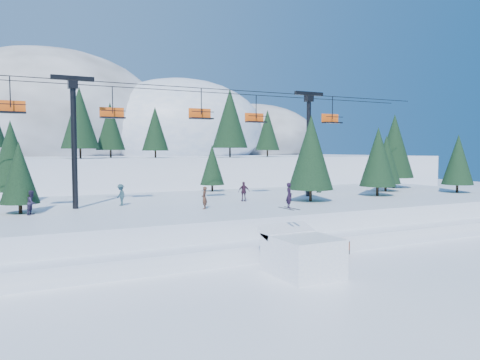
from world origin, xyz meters
name	(u,v)px	position (x,y,z in m)	size (l,w,h in m)	color
ground	(302,284)	(0.00, 0.00, 0.00)	(160.00, 160.00, 0.00)	white
mid_shelf	(184,217)	(0.00, 18.00, 1.25)	(70.00, 22.00, 2.50)	white
berm	(235,246)	(0.00, 8.00, 0.55)	(70.00, 6.00, 1.10)	white
mountain_ridge	(56,136)	(-5.09, 73.37, 9.64)	(119.00, 60.44, 26.46)	white
jump_kicker	(301,253)	(1.09, 1.64, 1.21)	(3.26, 4.45, 5.16)	white
chairlift	(192,124)	(0.73, 18.05, 9.32)	(46.00, 3.21, 10.28)	black
conifer_stand	(206,154)	(2.27, 18.52, 6.68)	(62.91, 17.67, 8.90)	black
distant_skiers	(172,194)	(-1.40, 17.18, 3.37)	(29.36, 8.18, 1.79)	#233F2C
banner_near	(329,247)	(5.64, 4.97, 0.54)	(2.66, 1.11, 0.90)	black
banner_far	(361,238)	(9.81, 6.56, 0.54)	(2.77, 0.76, 0.90)	black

